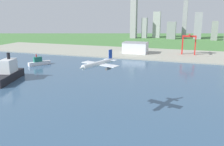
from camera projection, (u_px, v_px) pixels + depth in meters
ground_plane at (152, 79)px, 309.81m from camera, size 2400.00×2400.00×0.00m
water_bay at (142, 93)px, 254.66m from camera, size 840.00×360.00×0.15m
industrial_pier at (168, 55)px, 484.12m from camera, size 840.00×140.00×2.50m
airplane_landing at (98, 64)px, 188.88m from camera, size 33.28×39.30×13.19m
cargo_ship at (8, 73)px, 299.62m from camera, size 32.30×65.15×34.15m
ferry_boat at (39, 62)px, 390.86m from camera, size 25.06×33.99×17.99m
port_crane_red at (189, 40)px, 471.14m from camera, size 26.50×39.69×39.73m
warehouse_main at (135, 48)px, 491.64m from camera, size 49.15×31.68×22.22m
distant_skyline at (181, 22)px, 769.70m from camera, size 306.22×74.55×157.09m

